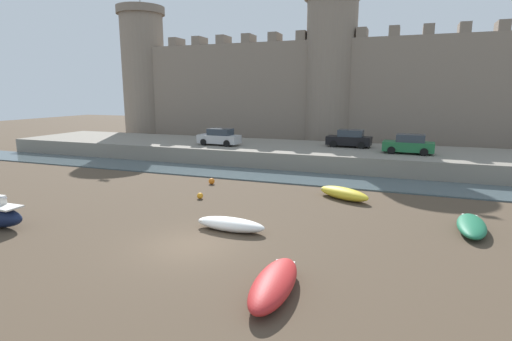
{
  "coord_description": "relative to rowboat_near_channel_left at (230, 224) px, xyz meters",
  "views": [
    {
      "loc": [
        8.54,
        -14.52,
        6.65
      ],
      "look_at": [
        1.2,
        5.18,
        2.5
      ],
      "focal_mm": 28.0,
      "sensor_mm": 36.0,
      "label": 1
    }
  ],
  "objects": [
    {
      "name": "castle",
      "position": [
        -0.91,
        30.85,
        7.35
      ],
      "size": [
        58.15,
        6.41,
        20.87
      ],
      "color": "gray",
      "rests_on": "ground"
    },
    {
      "name": "ground_plane",
      "position": [
        -0.91,
        -2.39,
        -0.34
      ],
      "size": [
        160.0,
        160.0,
        0.0
      ],
      "primitive_type": "plane",
      "color": "#4C3D2D"
    },
    {
      "name": "mooring_buoy_near_channel",
      "position": [
        -4.22,
        4.74,
        -0.15
      ],
      "size": [
        0.39,
        0.39,
        0.39
      ],
      "primitive_type": "sphere",
      "color": "orange",
      "rests_on": "ground"
    },
    {
      "name": "rowboat_midflat_centre",
      "position": [
        4.3,
        7.83,
        0.05
      ],
      "size": [
        3.74,
        2.8,
        0.74
      ],
      "color": "yellow",
      "rests_on": "ground"
    },
    {
      "name": "rowboat_near_channel_left",
      "position": [
        0.0,
        0.0,
        0.0
      ],
      "size": [
        3.58,
        1.22,
        0.65
      ],
      "color": "silver",
      "rests_on": "ground"
    },
    {
      "name": "rowboat_midflat_left",
      "position": [
        3.9,
        -5.18,
        0.05
      ],
      "size": [
        1.49,
        4.04,
        0.75
      ],
      "color": "red",
      "rests_on": "ground"
    },
    {
      "name": "car_quay_centre_east",
      "position": [
        8.06,
        18.86,
        1.96
      ],
      "size": [
        4.17,
        2.03,
        1.62
      ],
      "color": "#1E6638",
      "rests_on": "quay_road"
    },
    {
      "name": "mooring_buoy_mid_mud",
      "position": [
        -5.37,
        8.65,
        -0.12
      ],
      "size": [
        0.45,
        0.45,
        0.45
      ],
      "primitive_type": "sphere",
      "color": "orange",
      "rests_on": "ground"
    },
    {
      "name": "water_channel",
      "position": [
        -0.91,
        12.8,
        -0.29
      ],
      "size": [
        80.0,
        4.5,
        0.1
      ],
      "primitive_type": "cube",
      "color": "#47565B",
      "rests_on": "ground"
    },
    {
      "name": "car_quay_east",
      "position": [
        2.8,
        21.34,
        1.96
      ],
      "size": [
        4.17,
        2.03,
        1.62
      ],
      "color": "black",
      "rests_on": "quay_road"
    },
    {
      "name": "quay_road",
      "position": [
        -0.91,
        20.05,
        0.42
      ],
      "size": [
        63.73,
        10.0,
        1.52
      ],
      "primitive_type": "cube",
      "color": "gray",
      "rests_on": "ground"
    },
    {
      "name": "car_quay_centre_west",
      "position": [
        -9.29,
        18.26,
        1.96
      ],
      "size": [
        4.17,
        2.03,
        1.62
      ],
      "color": "#B2B5B7",
      "rests_on": "quay_road"
    },
    {
      "name": "rowboat_foreground_centre",
      "position": [
        10.97,
        3.93,
        -0.02
      ],
      "size": [
        1.53,
        3.85,
        0.61
      ],
      "color": "#1E6B47",
      "rests_on": "ground"
    }
  ]
}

